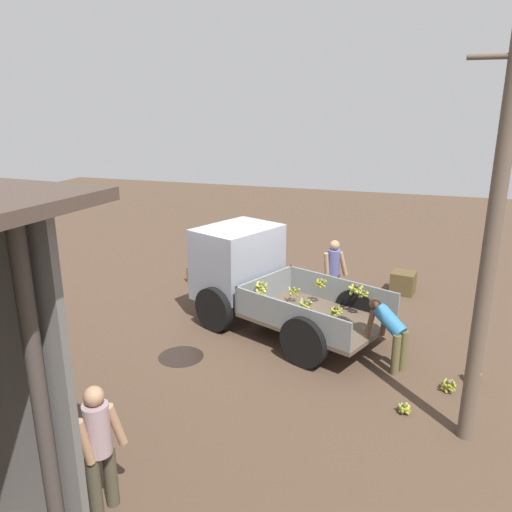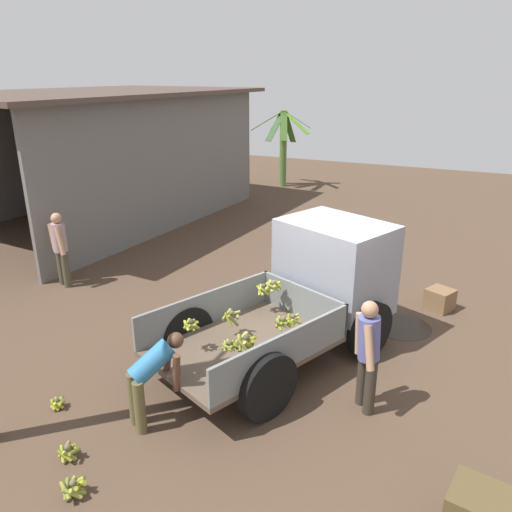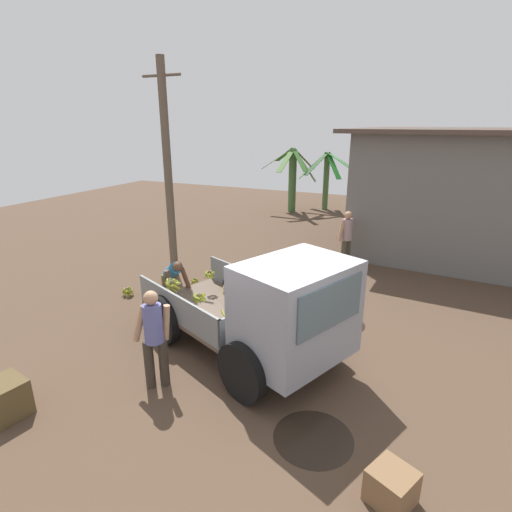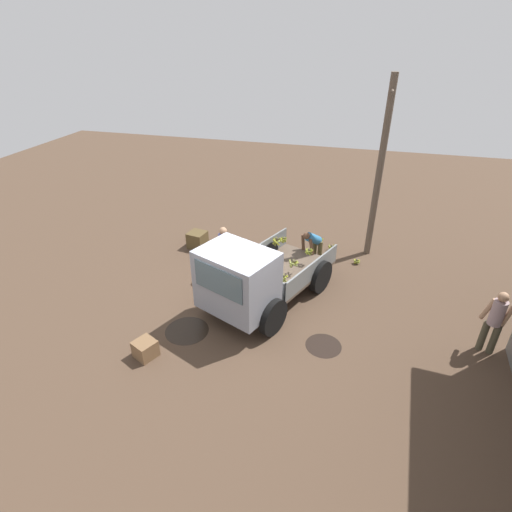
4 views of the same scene
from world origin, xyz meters
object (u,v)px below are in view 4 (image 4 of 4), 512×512
person_bystander_near_shed (495,320)px  banana_bunch_on_ground_2 (319,240)px  person_worker_loading (313,243)px  wooden_crate_1 (145,349)px  utility_pole (380,171)px  cargo_truck (249,279)px  banana_bunch_on_ground_1 (357,261)px  person_foreground_visitor (223,250)px  wooden_crate_0 (197,240)px  banana_bunch_on_ground_0 (332,247)px

person_bystander_near_shed → banana_bunch_on_ground_2: (-4.37, -4.44, -0.79)m
person_worker_loading → banana_bunch_on_ground_2: 1.56m
wooden_crate_1 → utility_pole: bearing=143.0°
cargo_truck → wooden_crate_1: 2.98m
cargo_truck → person_worker_loading: (-3.01, 1.25, -0.33)m
banana_bunch_on_ground_2 → wooden_crate_1: size_ratio=0.65×
person_bystander_near_shed → banana_bunch_on_ground_1: 4.60m
banana_bunch_on_ground_2 → person_bystander_near_shed: bearing=45.5°
person_foreground_visitor → person_bystander_near_shed: 7.13m
wooden_crate_0 → wooden_crate_1: 5.35m
banana_bunch_on_ground_2 → wooden_crate_0: size_ratio=0.53×
utility_pole → banana_bunch_on_ground_0: utility_pole is taller
banana_bunch_on_ground_0 → banana_bunch_on_ground_2: (-0.40, -0.47, -0.00)m
banana_bunch_on_ground_1 → wooden_crate_0: 5.40m
cargo_truck → banana_bunch_on_ground_1: size_ratio=19.97×
cargo_truck → utility_pole: bearing=167.8°
cargo_truck → banana_bunch_on_ground_0: (-4.04, 1.77, -0.94)m
utility_pole → banana_bunch_on_ground_1: bearing=-19.6°
person_foreground_visitor → banana_bunch_on_ground_2: person_foreground_visitor is taller
person_worker_loading → wooden_crate_1: bearing=1.3°
wooden_crate_0 → person_bystander_near_shed: bearing=70.3°
banana_bunch_on_ground_1 → person_bystander_near_shed: bearing=43.3°
person_bystander_near_shed → banana_bunch_on_ground_1: bearing=61.9°
wooden_crate_0 → wooden_crate_1: size_ratio=1.23×
banana_bunch_on_ground_2 → wooden_crate_0: wooden_crate_0 is taller
banana_bunch_on_ground_2 → wooden_crate_0: bearing=-71.8°
utility_pole → banana_bunch_on_ground_1: utility_pole is taller
wooden_crate_1 → cargo_truck: bearing=139.4°
banana_bunch_on_ground_1 → cargo_truck: bearing=-38.2°
banana_bunch_on_ground_1 → wooden_crate_1: bearing=-39.1°
utility_pole → person_bystander_near_shed: (4.14, 2.80, -1.93)m
wooden_crate_0 → cargo_truck: bearing=41.4°
banana_bunch_on_ground_1 → wooden_crate_0: (0.25, -5.39, 0.18)m
person_bystander_near_shed → banana_bunch_on_ground_2: person_bystander_near_shed is taller
banana_bunch_on_ground_0 → wooden_crate_1: wooden_crate_1 is taller
banana_bunch_on_ground_2 → banana_bunch_on_ground_1: bearing=51.2°
person_worker_loading → banana_bunch_on_ground_0: size_ratio=4.87×
person_foreground_visitor → wooden_crate_0: person_foreground_visitor is taller
person_bystander_near_shed → wooden_crate_0: person_bystander_near_shed is taller
cargo_truck → person_foreground_visitor: size_ratio=2.72×
person_foreground_visitor → banana_bunch_on_ground_2: bearing=8.5°
cargo_truck → banana_bunch_on_ground_0: size_ratio=17.72×
banana_bunch_on_ground_2 → wooden_crate_1: 7.33m
person_worker_loading → banana_bunch_on_ground_2: (-1.43, 0.06, -0.62)m
person_foreground_visitor → wooden_crate_0: 2.27m
banana_bunch_on_ground_0 → banana_bunch_on_ground_1: size_ratio=1.13×
banana_bunch_on_ground_2 → banana_bunch_on_ground_0: bearing=49.3°
person_foreground_visitor → banana_bunch_on_ground_1: person_foreground_visitor is taller
cargo_truck → wooden_crate_0: (-3.11, -2.74, -0.80)m
cargo_truck → person_bystander_near_shed: 5.75m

